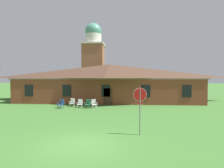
# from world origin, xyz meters

# --- Properties ---
(ground_plane) EXTENTS (200.00, 200.00, 0.00)m
(ground_plane) POSITION_xyz_m (0.00, 0.00, 0.00)
(ground_plane) COLOR #3D702D
(brick_building) EXTENTS (25.95, 10.40, 5.40)m
(brick_building) POSITION_xyz_m (0.00, 19.35, 2.75)
(brick_building) COLOR brown
(brick_building) RESTS_ON ground
(dome_tower) EXTENTS (5.18, 5.18, 17.16)m
(dome_tower) POSITION_xyz_m (-5.00, 35.93, 7.76)
(dome_tower) COLOR #93563D
(dome_tower) RESTS_ON ground
(stop_sign) EXTENTS (0.81, 0.09, 2.85)m
(stop_sign) POSITION_xyz_m (3.24, 1.87, 2.03)
(stop_sign) COLOR slate
(stop_sign) RESTS_ON ground
(lawn_chair_by_porch) EXTENTS (0.74, 0.79, 0.96)m
(lawn_chair_by_porch) POSITION_xyz_m (-4.80, 11.44, 0.50)
(lawn_chair_by_porch) COLOR #2D5693
(lawn_chair_by_porch) RESTS_ON ground
(lawn_chair_near_door) EXTENTS (0.65, 0.68, 0.96)m
(lawn_chair_near_door) POSITION_xyz_m (-3.84, 12.72, 0.50)
(lawn_chair_near_door) COLOR silver
(lawn_chair_near_door) RESTS_ON ground
(lawn_chair_left_end) EXTENTS (0.65, 0.68, 0.96)m
(lawn_chair_left_end) POSITION_xyz_m (-2.74, 11.90, 0.50)
(lawn_chair_left_end) COLOR white
(lawn_chair_left_end) RESTS_ON ground
(lawn_chair_middle) EXTENTS (0.72, 0.76, 0.96)m
(lawn_chair_middle) POSITION_xyz_m (-1.79, 11.65, 0.50)
(lawn_chair_middle) COLOR #28704C
(lawn_chair_middle) RESTS_ON ground
(lawn_chair_right_end) EXTENTS (0.81, 0.85, 0.96)m
(lawn_chair_right_end) POSITION_xyz_m (-1.13, 11.83, 0.50)
(lawn_chair_right_end) COLOR white
(lawn_chair_right_end) RESTS_ON ground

